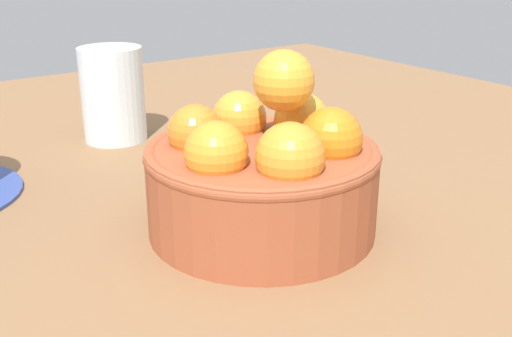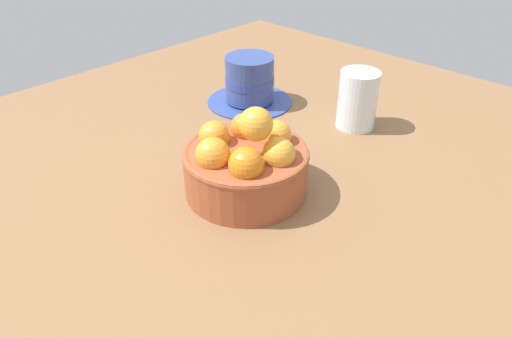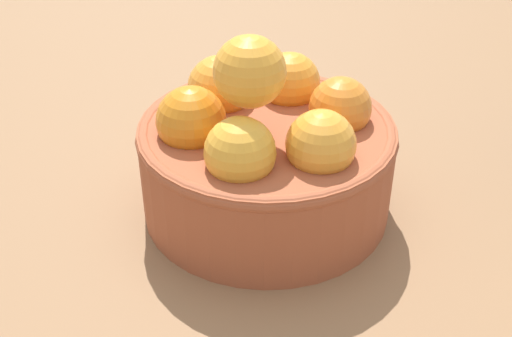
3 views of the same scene
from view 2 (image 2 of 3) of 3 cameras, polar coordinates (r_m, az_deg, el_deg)
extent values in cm
cube|color=brown|center=(65.31, -1.15, -3.80)|extent=(120.59, 108.73, 3.37)
cylinder|color=#9E4C2D|center=(62.57, -1.20, -0.28)|extent=(16.09, 16.09, 6.20)
torus|color=#9E4C2D|center=(61.14, -1.23, 1.84)|extent=(16.29, 16.29, 1.00)
sphere|color=orange|center=(56.54, -1.18, 0.48)|extent=(4.30, 4.30, 4.30)
sphere|color=gold|center=(58.69, 2.73, 1.76)|extent=(4.11, 4.11, 4.11)
sphere|color=orange|center=(62.71, 2.42, 3.95)|extent=(4.09, 4.09, 4.09)
sphere|color=orange|center=(64.60, -1.30, 4.89)|extent=(3.95, 3.95, 3.95)
sphere|color=orange|center=(62.66, -4.97, 3.82)|extent=(4.10, 4.10, 4.10)
sphere|color=orange|center=(58.64, -5.15, 1.62)|extent=(4.37, 4.37, 4.37)
sphere|color=orange|center=(57.95, 0.23, 5.40)|extent=(4.23, 4.23, 4.23)
cylinder|color=#344994|center=(88.26, -0.74, 8.04)|extent=(15.30, 15.30, 0.60)
cylinder|color=#33478C|center=(86.55, -0.76, 10.61)|extent=(8.60, 8.60, 7.97)
cylinder|color=#2D4299|center=(86.67, -0.76, 10.42)|extent=(8.76, 8.76, 1.43)
cylinder|color=silver|center=(79.66, 12.06, 7.95)|extent=(6.35, 6.35, 9.44)
camera|label=1|loc=(0.63, -40.79, 9.01)|focal=43.59mm
camera|label=3|loc=(0.59, 37.21, 16.30)|focal=46.69mm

